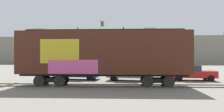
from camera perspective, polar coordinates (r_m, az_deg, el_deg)
name	(u,v)px	position (r m, az deg, el deg)	size (l,w,h in m)	color
ground_plane	(95,86)	(18.16, -4.71, -7.99)	(260.00, 260.00, 0.00)	slate
track	(95,85)	(18.13, -4.64, -7.88)	(60.02, 3.45, 0.08)	#4C4742
freight_car	(104,54)	(17.89, -2.26, 0.65)	(14.19, 3.18, 4.79)	#472316
flagpole	(102,39)	(29.59, -2.83, 4.48)	(0.79, 1.32, 7.73)	silver
hillside	(122,51)	(86.66, 2.59, 1.32)	(114.56, 29.66, 14.05)	gray
parked_car_blue	(77,71)	(23.34, -9.41, -4.11)	(4.90, 2.36, 1.71)	navy
parked_car_silver	(129,72)	(22.10, 4.68, -4.24)	(4.91, 2.41, 1.87)	#B7BABF
parked_car_red	(192,73)	(23.63, 20.67, -4.23)	(4.56, 2.16, 1.59)	#B21E1E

